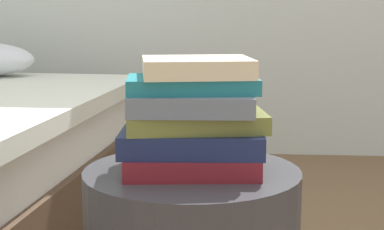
{
  "coord_description": "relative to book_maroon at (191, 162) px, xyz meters",
  "views": [
    {
      "loc": [
        0.1,
        -1.23,
        0.77
      ],
      "look_at": [
        0.0,
        0.0,
        0.55
      ],
      "focal_mm": 56.53,
      "sensor_mm": 36.0,
      "label": 1
    }
  ],
  "objects": [
    {
      "name": "book_maroon",
      "position": [
        0.0,
        0.0,
        0.0
      ],
      "size": [
        0.29,
        0.22,
        0.04
      ],
      "primitive_type": "cube",
      "rotation": [
        0.0,
        0.0,
        0.1
      ],
      "color": "maroon",
      "rests_on": "side_table"
    },
    {
      "name": "book_navy",
      "position": [
        0.01,
        0.0,
        0.04
      ],
      "size": [
        0.3,
        0.2,
        0.05
      ],
      "primitive_type": "cube",
      "rotation": [
        0.0,
        0.0,
        0.06
      ],
      "color": "#19234C",
      "rests_on": "book_maroon"
    },
    {
      "name": "book_olive",
      "position": [
        0.01,
        0.02,
        0.09
      ],
      "size": [
        0.31,
        0.24,
        0.04
      ],
      "primitive_type": "cube",
      "rotation": [
        0.0,
        0.0,
        0.17
      ],
      "color": "olive",
      "rests_on": "book_navy"
    },
    {
      "name": "book_slate",
      "position": [
        0.0,
        -0.0,
        0.13
      ],
      "size": [
        0.26,
        0.2,
        0.04
      ],
      "primitive_type": "cube",
      "rotation": [
        0.0,
        0.0,
        0.06
      ],
      "color": "slate",
      "rests_on": "book_olive"
    },
    {
      "name": "book_teal",
      "position": [
        -0.0,
        0.01,
        0.16
      ],
      "size": [
        0.28,
        0.19,
        0.03
      ],
      "primitive_type": "cube",
      "rotation": [
        0.0,
        0.0,
        0.14
      ],
      "color": "#1E727F",
      "rests_on": "book_slate"
    },
    {
      "name": "book_cream",
      "position": [
        0.01,
        0.02,
        0.2
      ],
      "size": [
        0.25,
        0.22,
        0.04
      ],
      "primitive_type": "cube",
      "rotation": [
        0.0,
        0.0,
        0.18
      ],
      "color": "beige",
      "rests_on": "book_teal"
    }
  ]
}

